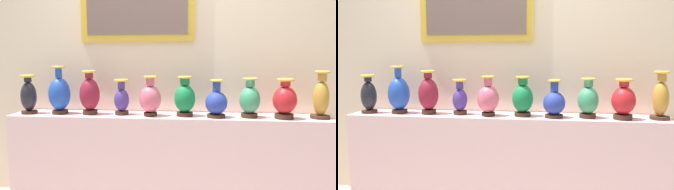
% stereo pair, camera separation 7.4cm
% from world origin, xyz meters
% --- Properties ---
extents(display_shelf, '(2.76, 0.35, 0.81)m').
position_xyz_m(display_shelf, '(0.00, 0.00, 0.40)').
color(display_shelf, beige).
rests_on(display_shelf, ground_plane).
extents(back_wall, '(4.89, 0.14, 2.90)m').
position_xyz_m(back_wall, '(-0.01, 0.24, 1.46)').
color(back_wall, beige).
rests_on(back_wall, ground_plane).
extents(vase_onyx, '(0.13, 0.13, 0.35)m').
position_xyz_m(vase_onyx, '(-1.24, -0.04, 0.97)').
color(vase_onyx, '#382319').
rests_on(vase_onyx, display_shelf).
extents(vase_sapphire, '(0.19, 0.19, 0.42)m').
position_xyz_m(vase_sapphire, '(-0.96, -0.02, 0.99)').
color(vase_sapphire, '#382319').
rests_on(vase_sapphire, display_shelf).
extents(vase_burgundy, '(0.17, 0.17, 0.39)m').
position_xyz_m(vase_burgundy, '(-0.69, -0.02, 0.99)').
color(vase_burgundy, '#382319').
rests_on(vase_burgundy, display_shelf).
extents(vase_indigo, '(0.13, 0.13, 0.31)m').
position_xyz_m(vase_indigo, '(-0.41, -0.01, 0.95)').
color(vase_indigo, '#382319').
rests_on(vase_indigo, display_shelf).
extents(vase_rose, '(0.19, 0.19, 0.34)m').
position_xyz_m(vase_rose, '(-0.15, -0.05, 0.96)').
color(vase_rose, '#382319').
rests_on(vase_rose, display_shelf).
extents(vase_emerald, '(0.18, 0.18, 0.34)m').
position_xyz_m(vase_emerald, '(0.15, -0.02, 0.96)').
color(vase_emerald, '#382319').
rests_on(vase_emerald, display_shelf).
extents(vase_cobalt, '(0.18, 0.18, 0.32)m').
position_xyz_m(vase_cobalt, '(0.41, -0.06, 0.94)').
color(vase_cobalt, '#382319').
rests_on(vase_cobalt, display_shelf).
extents(vase_jade, '(0.17, 0.17, 0.33)m').
position_xyz_m(vase_jade, '(0.68, -0.03, 0.96)').
color(vase_jade, '#382319').
rests_on(vase_jade, display_shelf).
extents(vase_crimson, '(0.19, 0.19, 0.33)m').
position_xyz_m(vase_crimson, '(0.96, -0.06, 0.96)').
color(vase_crimson, '#382319').
rests_on(vase_crimson, display_shelf).
extents(vase_ochre, '(0.15, 0.15, 0.39)m').
position_xyz_m(vase_ochre, '(1.25, -0.02, 0.98)').
color(vase_ochre, '#382319').
rests_on(vase_ochre, display_shelf).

